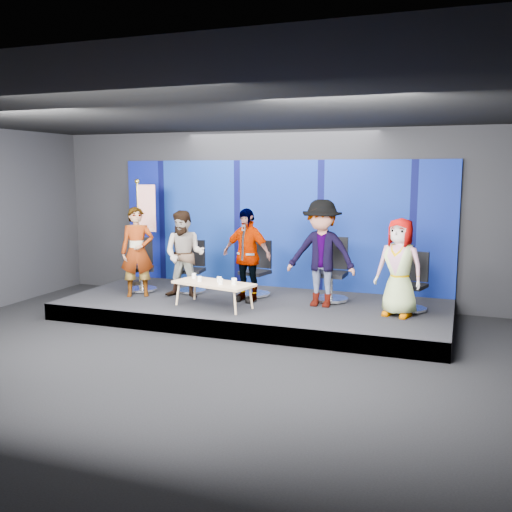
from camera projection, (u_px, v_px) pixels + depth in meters
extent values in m
plane|color=black|center=(194.00, 358.00, 8.26)|extent=(10.00, 10.00, 0.00)
cube|color=black|center=(279.00, 217.00, 11.71)|extent=(10.00, 0.02, 3.50)
cube|color=black|center=(190.00, 110.00, 7.73)|extent=(10.00, 8.00, 0.02)
cube|color=black|center=(254.00, 309.00, 10.56)|extent=(7.00, 3.00, 0.30)
cube|color=#070B58|center=(278.00, 224.00, 11.69)|extent=(7.00, 0.08, 2.60)
cylinder|color=silver|center=(142.00, 289.00, 11.42)|extent=(0.81, 0.81, 0.06)
cylinder|color=silver|center=(142.00, 278.00, 11.39)|extent=(0.07, 0.07, 0.40)
cube|color=black|center=(142.00, 268.00, 11.36)|extent=(0.65, 0.65, 0.07)
cube|color=black|center=(142.00, 251.00, 11.54)|extent=(0.41, 0.25, 0.55)
imported|color=black|center=(137.00, 252.00, 10.85)|extent=(0.74, 0.66, 1.71)
cylinder|color=silver|center=(192.00, 291.00, 11.29)|extent=(0.65, 0.65, 0.06)
cylinder|color=silver|center=(191.00, 280.00, 11.26)|extent=(0.07, 0.07, 0.38)
cube|color=black|center=(191.00, 270.00, 11.23)|extent=(0.52, 0.52, 0.07)
cube|color=black|center=(195.00, 253.00, 11.40)|extent=(0.42, 0.10, 0.53)
imported|color=black|center=(185.00, 254.00, 10.73)|extent=(0.88, 0.73, 1.65)
cylinder|color=silver|center=(255.00, 294.00, 10.98)|extent=(0.71, 0.71, 0.06)
cylinder|color=silver|center=(255.00, 283.00, 10.95)|extent=(0.07, 0.07, 0.40)
cube|color=black|center=(255.00, 272.00, 10.92)|extent=(0.57, 0.57, 0.07)
cube|color=black|center=(261.00, 254.00, 11.07)|extent=(0.44, 0.14, 0.55)
imported|color=black|center=(246.00, 255.00, 10.44)|extent=(1.07, 0.62, 1.72)
cylinder|color=silver|center=(331.00, 299.00, 10.54)|extent=(0.67, 0.67, 0.07)
cylinder|color=silver|center=(331.00, 286.00, 10.50)|extent=(0.08, 0.08, 0.44)
cube|color=black|center=(331.00, 274.00, 10.47)|extent=(0.54, 0.54, 0.08)
cube|color=black|center=(335.00, 253.00, 10.66)|extent=(0.48, 0.07, 0.60)
imported|color=black|center=(321.00, 253.00, 10.02)|extent=(1.24, 0.73, 1.89)
cylinder|color=silver|center=(410.00, 309.00, 9.81)|extent=(0.70, 0.70, 0.06)
cylinder|color=silver|center=(411.00, 297.00, 9.78)|extent=(0.07, 0.07, 0.38)
cube|color=black|center=(411.00, 286.00, 9.75)|extent=(0.56, 0.56, 0.07)
cube|color=black|center=(417.00, 266.00, 9.88)|extent=(0.41, 0.16, 0.52)
imported|color=black|center=(399.00, 267.00, 9.36)|extent=(0.91, 0.72, 1.63)
cube|color=tan|center=(214.00, 284.00, 10.03)|extent=(1.54, 0.93, 0.04)
cylinder|color=tan|center=(178.00, 294.00, 10.21)|extent=(0.04, 0.04, 0.40)
cylinder|color=tan|center=(195.00, 289.00, 10.60)|extent=(0.04, 0.04, 0.40)
cylinder|color=tan|center=(235.00, 303.00, 9.52)|extent=(0.04, 0.04, 0.40)
cylinder|color=tan|center=(251.00, 298.00, 9.91)|extent=(0.04, 0.04, 0.40)
cylinder|color=white|center=(194.00, 276.00, 10.39)|extent=(0.08, 0.08, 0.09)
cylinder|color=white|center=(200.00, 279.00, 10.09)|extent=(0.08, 0.08, 0.09)
cylinder|color=white|center=(219.00, 279.00, 10.03)|extent=(0.08, 0.08, 0.10)
cylinder|color=white|center=(221.00, 282.00, 9.82)|extent=(0.09, 0.09, 0.10)
cylinder|color=white|center=(234.00, 281.00, 9.82)|extent=(0.09, 0.09, 0.11)
cylinder|color=black|center=(140.00, 283.00, 11.99)|extent=(0.30, 0.30, 0.09)
cylinder|color=#B29939|center=(139.00, 233.00, 11.84)|extent=(0.04, 0.04, 2.03)
sphere|color=#B29939|center=(137.00, 181.00, 11.68)|extent=(0.10, 0.10, 0.10)
cube|color=#A11A12|center=(147.00, 208.00, 11.76)|extent=(0.34, 0.20, 0.97)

